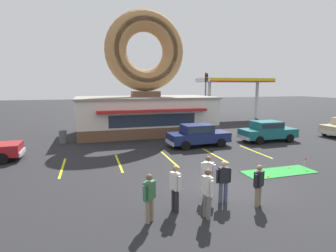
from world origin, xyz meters
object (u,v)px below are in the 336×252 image
pedestrian_leather_jacket_man (224,180)px  pedestrian_clipboard_woman (207,191)px  pedestrian_blue_sweater_man (175,186)px  pedestrian_hooded_kid (149,196)px  trash_bin (63,137)px  pedestrian_crossing_woman (259,184)px  pedestrian_beanie_man (208,175)px  car_teal (267,130)px  putting_flag_pin (305,161)px  car_navy (198,134)px  traffic_light_pole (206,92)px  golf_ball (277,173)px

pedestrian_leather_jacket_man → pedestrian_clipboard_woman: (-1.08, -0.89, 0.05)m
pedestrian_blue_sweater_man → pedestrian_hooded_kid: size_ratio=1.03×
pedestrian_hooded_kid → trash_bin: 13.80m
pedestrian_crossing_woman → pedestrian_beanie_man: bearing=141.3°
pedestrian_blue_sweater_man → trash_bin: size_ratio=1.70×
car_teal → pedestrian_blue_sweater_man: pedestrian_blue_sweater_man is taller
putting_flag_pin → pedestrian_leather_jacket_man: 6.57m
car_navy → traffic_light_pole: (5.18, 9.97, 2.84)m
trash_bin → pedestrian_blue_sweater_man: bearing=-69.8°
golf_ball → pedestrian_beanie_man: bearing=-161.2°
putting_flag_pin → car_teal: (2.62, 6.51, 0.43)m
putting_flag_pin → pedestrian_beanie_man: bearing=-164.3°
pedestrian_beanie_man → trash_bin: (-6.30, 12.15, -0.44)m
pedestrian_leather_jacket_man → pedestrian_crossing_woman: pedestrian_leather_jacket_man is taller
putting_flag_pin → pedestrian_blue_sweater_man: (-8.05, -2.51, 0.48)m
car_navy → pedestrian_crossing_woman: size_ratio=2.98×
golf_ball → pedestrian_beanie_man: 4.90m
golf_ball → pedestrian_leather_jacket_man: pedestrian_leather_jacket_man is taller
car_teal → pedestrian_leather_jacket_man: bearing=-134.5°
traffic_light_pole → car_teal: bearing=-85.8°
golf_ball → car_teal: car_teal is taller
pedestrian_hooded_kid → pedestrian_crossing_woman: size_ratio=1.04×
pedestrian_blue_sweater_man → trash_bin: (-4.73, 12.84, -0.42)m
golf_ball → putting_flag_pin: (1.92, 0.26, 0.39)m
golf_ball → pedestrian_hooded_kid: size_ratio=0.03×
pedestrian_crossing_woman → traffic_light_pole: 20.86m
putting_flag_pin → pedestrian_beanie_man: 6.75m
car_teal → pedestrian_leather_jacket_man: pedestrian_leather_jacket_man is taller
car_teal → golf_ball: bearing=-123.8°
golf_ball → pedestrian_beanie_man: pedestrian_beanie_man is taller
putting_flag_pin → car_teal: car_teal is taller
golf_ball → pedestrian_hooded_kid: 7.69m
putting_flag_pin → pedestrian_crossing_woman: bearing=-149.3°
putting_flag_pin → pedestrian_clipboard_woman: 7.91m
pedestrian_clipboard_woman → pedestrian_beanie_man: size_ratio=1.00×
golf_ball → car_teal: bearing=56.2°
pedestrian_clipboard_woman → car_navy: bearing=68.3°
car_navy → golf_ball: bearing=-78.4°
car_navy → pedestrian_hooded_kid: pedestrian_hooded_kid is taller
pedestrian_clipboard_woman → trash_bin: size_ratio=1.73×
pedestrian_beanie_man → trash_bin: bearing=117.4°
pedestrian_clipboard_woman → traffic_light_pole: bearing=65.3°
putting_flag_pin → traffic_light_pole: size_ratio=0.09×
car_teal → pedestrian_beanie_man: pedestrian_beanie_man is taller
pedestrian_blue_sweater_man → pedestrian_leather_jacket_man: (1.94, 0.14, -0.02)m
golf_ball → pedestrian_blue_sweater_man: (-6.13, -2.25, 0.86)m
car_teal → pedestrian_crossing_woman: size_ratio=2.96×
pedestrian_hooded_kid → pedestrian_beanie_man: size_ratio=0.95×
pedestrian_beanie_man → traffic_light_pole: traffic_light_pole is taller
car_navy → trash_bin: car_navy is taller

